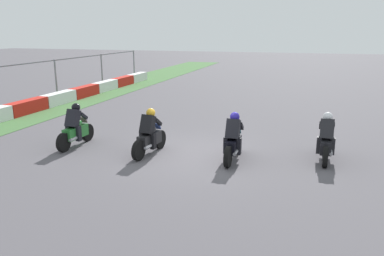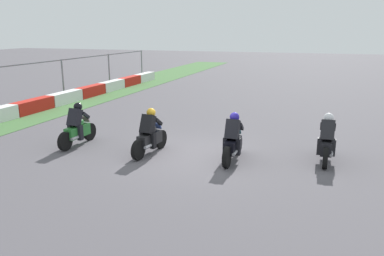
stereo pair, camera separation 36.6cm
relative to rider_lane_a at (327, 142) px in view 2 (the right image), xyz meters
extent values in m
plane|color=#514D53|center=(-0.70, 4.08, -0.62)|extent=(120.00, 120.00, 0.00)
cube|color=red|center=(3.08, 13.74, -0.30)|extent=(2.47, 0.60, 0.64)
cube|color=silver|center=(5.61, 13.74, -0.30)|extent=(2.47, 0.60, 0.64)
cube|color=red|center=(8.13, 13.74, -0.30)|extent=(2.47, 0.60, 0.64)
cube|color=silver|center=(10.65, 13.74, -0.30)|extent=(2.47, 0.60, 0.64)
cube|color=red|center=(13.18, 13.74, -0.30)|extent=(2.47, 0.60, 0.64)
cube|color=silver|center=(15.70, 13.74, -0.30)|extent=(2.47, 0.60, 0.64)
cylinder|color=slate|center=(7.25, 15.03, 0.52)|extent=(0.10, 0.10, 2.28)
cylinder|color=slate|center=(12.55, 15.03, 0.52)|extent=(0.10, 0.10, 2.28)
cylinder|color=slate|center=(17.85, 15.03, 0.52)|extent=(0.10, 0.10, 2.28)
cylinder|color=black|center=(0.70, -0.01, -0.30)|extent=(0.64, 0.15, 0.64)
cylinder|color=black|center=(-0.70, 0.01, -0.30)|extent=(0.64, 0.15, 0.64)
cube|color=black|center=(0.00, 0.00, -0.12)|extent=(1.10, 0.33, 0.40)
ellipsoid|color=black|center=(0.10, 0.00, 0.18)|extent=(0.48, 0.30, 0.24)
cube|color=red|center=(-0.51, 0.01, -0.10)|extent=(0.06, 0.16, 0.08)
cylinder|color=#A5A5AD|center=(-0.35, -0.15, -0.25)|extent=(0.42, 0.10, 0.10)
cube|color=black|center=(-0.10, 0.00, 0.40)|extent=(0.49, 0.40, 0.66)
sphere|color=silver|center=(0.12, 0.00, 0.74)|extent=(0.30, 0.30, 0.30)
cube|color=#51525F|center=(0.50, 0.00, 0.22)|extent=(0.16, 0.26, 0.23)
cube|color=black|center=(-0.11, 0.20, -0.12)|extent=(0.18, 0.14, 0.52)
cube|color=black|center=(-0.12, -0.20, -0.12)|extent=(0.18, 0.14, 0.52)
cube|color=black|center=(0.29, 0.18, 0.42)|extent=(0.39, 0.10, 0.31)
cube|color=black|center=(0.28, -0.18, 0.42)|extent=(0.39, 0.10, 0.31)
cylinder|color=black|center=(-0.15, 2.74, -0.30)|extent=(0.64, 0.15, 0.64)
cylinder|color=black|center=(-1.55, 2.76, -0.30)|extent=(0.64, 0.15, 0.64)
cube|color=black|center=(-0.85, 2.75, -0.12)|extent=(1.11, 0.34, 0.40)
ellipsoid|color=black|center=(-0.75, 2.75, 0.18)|extent=(0.49, 0.31, 0.24)
cube|color=red|center=(-1.36, 2.76, -0.10)|extent=(0.06, 0.16, 0.08)
cylinder|color=#A5A5AD|center=(-1.20, 2.60, -0.25)|extent=(0.42, 0.11, 0.10)
cube|color=black|center=(-0.95, 2.75, 0.40)|extent=(0.49, 0.41, 0.66)
sphere|color=#2B20A1|center=(-0.73, 2.75, 0.74)|extent=(0.31, 0.31, 0.30)
cube|color=teal|center=(-0.35, 2.74, 0.22)|extent=(0.16, 0.26, 0.23)
cube|color=black|center=(-0.96, 2.95, -0.12)|extent=(0.18, 0.14, 0.52)
cube|color=black|center=(-0.97, 2.55, -0.12)|extent=(0.18, 0.14, 0.52)
cube|color=black|center=(-0.57, 2.92, 0.42)|extent=(0.39, 0.11, 0.31)
cube|color=black|center=(-0.57, 2.56, 0.42)|extent=(0.39, 0.11, 0.31)
cylinder|color=black|center=(-0.38, 5.40, -0.30)|extent=(0.65, 0.21, 0.64)
cylinder|color=black|center=(-1.77, 5.55, -0.30)|extent=(0.65, 0.21, 0.64)
cube|color=black|center=(-1.07, 5.48, -0.12)|extent=(1.13, 0.44, 0.40)
ellipsoid|color=black|center=(-0.97, 5.47, 0.18)|extent=(0.51, 0.35, 0.24)
cube|color=red|center=(-1.58, 5.53, -0.10)|extent=(0.08, 0.17, 0.08)
cylinder|color=#A5A5AD|center=(-1.44, 5.36, -0.25)|extent=(0.43, 0.15, 0.10)
cube|color=black|center=(-1.17, 5.49, 0.40)|extent=(0.53, 0.45, 0.66)
sphere|color=gold|center=(-0.95, 5.46, 0.74)|extent=(0.33, 0.33, 0.30)
cube|color=#384C90|center=(-0.58, 5.42, 0.22)|extent=(0.18, 0.28, 0.23)
cube|color=black|center=(-1.17, 5.69, -0.12)|extent=(0.19, 0.16, 0.52)
cube|color=black|center=(-1.21, 5.29, -0.12)|extent=(0.19, 0.16, 0.52)
cube|color=black|center=(-0.77, 5.62, 0.42)|extent=(0.39, 0.14, 0.31)
cube|color=black|center=(-0.81, 5.27, 0.42)|extent=(0.39, 0.14, 0.31)
cylinder|color=black|center=(-0.30, 8.29, -0.30)|extent=(0.64, 0.16, 0.64)
cylinder|color=black|center=(-1.70, 8.32, -0.30)|extent=(0.64, 0.16, 0.64)
cube|color=#27742F|center=(-1.00, 8.30, -0.12)|extent=(1.11, 0.35, 0.40)
ellipsoid|color=#27742F|center=(-0.90, 8.30, 0.18)|extent=(0.49, 0.31, 0.24)
cube|color=red|center=(-1.51, 8.32, -0.10)|extent=(0.06, 0.16, 0.08)
cylinder|color=#A5A5AD|center=(-1.35, 8.15, -0.25)|extent=(0.42, 0.11, 0.10)
cube|color=black|center=(-1.10, 8.31, 0.40)|extent=(0.49, 0.41, 0.66)
sphere|color=black|center=(-0.88, 8.30, 0.74)|extent=(0.31, 0.31, 0.30)
cube|color=#6D5356|center=(-0.50, 8.29, 0.22)|extent=(0.16, 0.26, 0.23)
cube|color=black|center=(-1.11, 8.51, -0.12)|extent=(0.18, 0.14, 0.52)
cube|color=black|center=(-1.12, 8.11, -0.12)|extent=(0.18, 0.14, 0.52)
cube|color=black|center=(-0.71, 8.48, 0.42)|extent=(0.39, 0.11, 0.31)
cube|color=black|center=(-0.72, 8.12, 0.42)|extent=(0.39, 0.11, 0.31)
camera|label=1|loc=(-12.35, 0.52, 3.35)|focal=36.52mm
camera|label=2|loc=(-12.24, 0.17, 3.35)|focal=36.52mm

